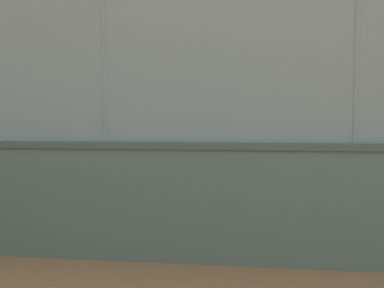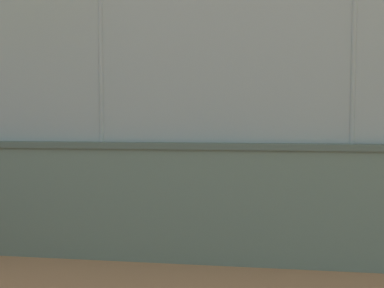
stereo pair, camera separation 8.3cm
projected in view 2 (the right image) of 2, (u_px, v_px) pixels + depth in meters
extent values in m
plane|color=#A36B42|center=(133.00, 161.00, 18.71)|extent=(260.00, 260.00, 0.00)
cylinder|color=gray|center=(353.00, 50.00, 5.20)|extent=(0.07, 0.07, 2.26)
cylinder|color=gray|center=(101.00, 55.00, 5.63)|extent=(0.07, 0.07, 2.26)
cylinder|color=navy|center=(242.00, 158.00, 15.64)|extent=(0.19, 0.19, 0.79)
cylinder|color=navy|center=(243.00, 159.00, 15.44)|extent=(0.19, 0.19, 0.79)
cylinder|color=white|center=(243.00, 139.00, 15.50)|extent=(0.44, 0.44, 0.58)
cylinder|color=brown|center=(239.00, 136.00, 15.78)|extent=(0.56, 0.27, 0.17)
cylinder|color=brown|center=(237.00, 137.00, 15.14)|extent=(0.56, 0.27, 0.17)
sphere|color=brown|center=(243.00, 128.00, 15.47)|extent=(0.22, 0.22, 0.22)
cylinder|color=white|center=(243.00, 126.00, 15.47)|extent=(0.30, 0.30, 0.05)
cylinder|color=black|center=(232.00, 137.00, 15.11)|extent=(0.29, 0.14, 0.04)
ellipsoid|color=#333338|center=(226.00, 137.00, 15.07)|extent=(0.29, 0.13, 0.24)
cylinder|color=#591919|center=(265.00, 165.00, 13.48)|extent=(0.20, 0.20, 0.80)
cylinder|color=#591919|center=(271.00, 165.00, 13.35)|extent=(0.20, 0.20, 0.80)
cylinder|color=beige|center=(268.00, 143.00, 13.38)|extent=(0.46, 0.46, 0.59)
cylinder|color=tan|center=(259.00, 139.00, 13.52)|extent=(0.36, 0.53, 0.17)
cylinder|color=tan|center=(272.00, 139.00, 12.95)|extent=(0.36, 0.53, 0.17)
sphere|color=tan|center=(269.00, 129.00, 13.35)|extent=(0.23, 0.23, 0.23)
cylinder|color=white|center=(269.00, 126.00, 13.35)|extent=(0.32, 0.32, 0.05)
cylinder|color=black|center=(269.00, 140.00, 12.81)|extent=(0.18, 0.28, 0.04)
ellipsoid|color=#333338|center=(266.00, 140.00, 12.64)|extent=(0.18, 0.27, 0.24)
sphere|color=yellow|center=(219.00, 129.00, 14.79)|extent=(0.15, 0.15, 0.15)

